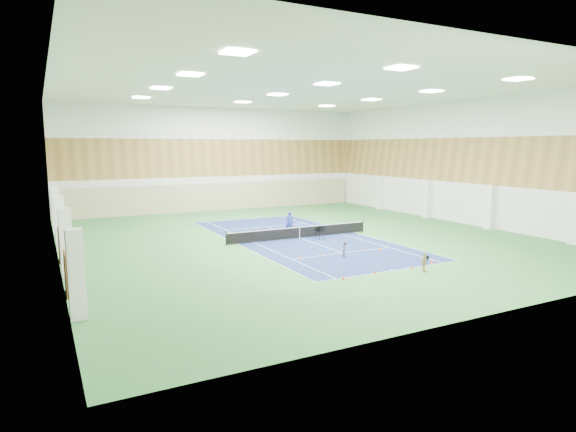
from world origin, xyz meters
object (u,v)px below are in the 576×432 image
(tennis_net, at_px, (300,232))
(coach, at_px, (289,222))
(child_apron, at_px, (424,262))
(ball_cart, at_px, (320,233))
(child_court, at_px, (345,249))

(tennis_net, bearing_deg, coach, 83.71)
(coach, relative_size, child_apron, 1.66)
(tennis_net, bearing_deg, ball_cart, -44.54)
(coach, distance_m, child_apron, 15.26)
(coach, xyz_separation_m, ball_cart, (0.97, -3.49, -0.46))
(coach, xyz_separation_m, child_apron, (1.23, -15.21, -0.38))
(tennis_net, height_order, child_apron, child_apron)
(coach, bearing_deg, tennis_net, 103.91)
(child_apron, bearing_deg, coach, 72.46)
(tennis_net, distance_m, child_court, 7.43)
(tennis_net, xyz_separation_m, ball_cart, (1.22, -1.20, -0.05))
(ball_cart, bearing_deg, coach, 92.72)
(tennis_net, relative_size, coach, 6.64)
(tennis_net, bearing_deg, child_apron, -83.44)
(tennis_net, distance_m, ball_cart, 1.71)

